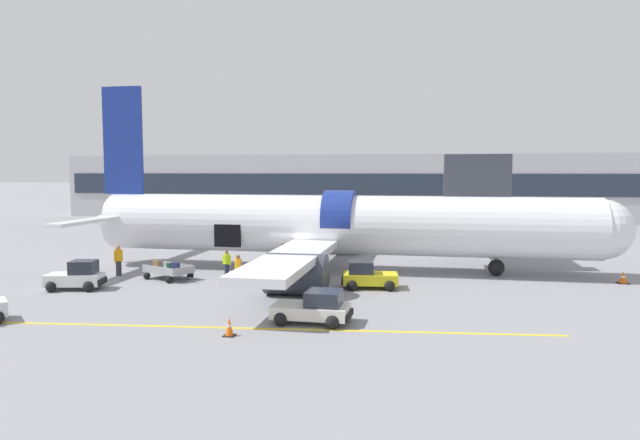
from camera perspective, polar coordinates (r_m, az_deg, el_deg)
ground_plane at (r=33.78m, az=-3.50°, el=-5.73°), size 500.00×500.00×0.00m
apron_marking_line at (r=23.20m, az=-7.04°, el=-10.70°), size 24.44×2.77×0.01m
terminal_strip at (r=75.81m, az=4.59°, el=3.34°), size 81.31×8.69×8.36m
jet_bridge_stub at (r=42.43m, az=14.87°, el=3.58°), size 4.09×12.94×7.29m
airplane at (r=35.72m, az=1.23°, el=-0.59°), size 34.44×28.45×11.80m
baggage_tug_lead at (r=32.82m, az=-23.12°, el=-5.27°), size 3.13×2.29×1.53m
baggage_tug_mid at (r=23.72m, az=-0.55°, el=-8.81°), size 3.27×2.19×1.35m
baggage_tug_spare at (r=30.66m, az=4.79°, el=-5.64°), size 3.14×2.26×1.44m
baggage_cart_loading at (r=34.21m, az=-14.84°, el=-5.00°), size 3.66×2.64×1.00m
ground_crew_loader_a at (r=34.21m, az=-9.31°, el=-4.24°), size 0.55×0.42×1.58m
ground_crew_loader_b at (r=32.08m, az=-8.20°, el=-4.80°), size 0.51×0.51×1.61m
ground_crew_driver at (r=36.15m, az=-19.51°, el=-3.75°), size 0.52×0.64×1.83m
safety_cone_nose at (r=36.03m, az=28.06°, el=-5.12°), size 0.63×0.63×0.68m
safety_cone_engine_left at (r=22.21m, az=-9.06°, el=-10.54°), size 0.44×0.44×0.72m
safety_cone_wingtip at (r=28.42m, az=0.07°, el=-7.19°), size 0.55×0.55×0.59m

